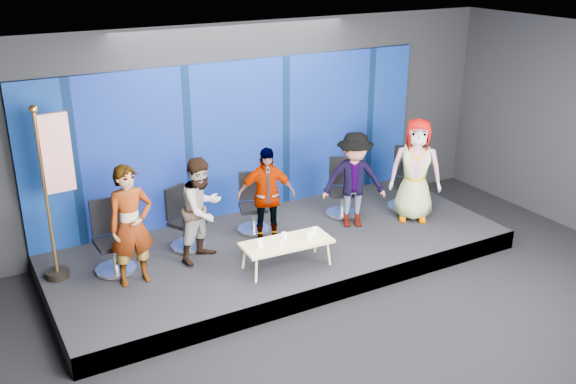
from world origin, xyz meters
name	(u,v)px	position (x,y,z in m)	size (l,w,h in m)	color
ground	(375,339)	(0.00, 0.00, 0.00)	(10.00, 10.00, 0.00)	black
room_walls	(386,156)	(0.00, 0.00, 2.43)	(10.02, 8.02, 3.51)	black
riser	(280,251)	(0.00, 2.50, 0.15)	(7.00, 3.00, 0.30)	black
backdrop	(238,139)	(0.00, 3.95, 1.60)	(7.00, 0.08, 2.60)	navy
chair_a	(113,248)	(-2.50, 2.86, 0.64)	(0.60, 0.60, 1.04)	silver
panelist_a	(131,226)	(-2.33, 2.39, 1.14)	(0.61, 0.40, 1.68)	black
chair_b	(185,228)	(-1.34, 3.07, 0.62)	(0.73, 0.73, 0.96)	silver
panelist_b	(202,209)	(-1.23, 2.58, 1.08)	(0.76, 0.59, 1.56)	black
chair_c	(253,212)	(-0.16, 3.13, 0.61)	(0.67, 0.67, 0.95)	silver
panelist_c	(266,196)	(-0.17, 2.63, 1.07)	(0.90, 0.37, 1.53)	black
chair_d	(342,196)	(1.46, 2.97, 0.62)	(0.73, 0.73, 0.98)	silver
panelist_d	(354,180)	(1.35, 2.49, 1.09)	(1.03, 0.59, 1.59)	black
chair_e	(405,188)	(2.60, 2.69, 0.65)	(0.84, 0.84, 1.07)	silver
panelist_e	(416,170)	(2.40, 2.23, 1.17)	(0.85, 0.55, 1.73)	black
coffee_table	(287,243)	(-0.31, 1.75, 0.67)	(1.33, 0.62, 0.40)	#CDB777
mug_a	(260,244)	(-0.72, 1.78, 0.75)	(0.09, 0.09, 0.10)	white
mug_b	(281,244)	(-0.45, 1.64, 0.75)	(0.08, 0.08, 0.09)	white
mug_c	(284,236)	(-0.30, 1.84, 0.75)	(0.08, 0.08, 0.10)	white
mug_d	(309,236)	(0.01, 1.64, 0.75)	(0.09, 0.09, 0.11)	white
mug_e	(314,231)	(0.17, 1.78, 0.75)	(0.08, 0.08, 0.10)	white
flag_stand	(55,189)	(-3.13, 3.04, 1.60)	(0.57, 0.33, 2.46)	black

